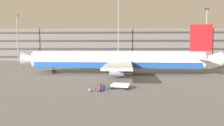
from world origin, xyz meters
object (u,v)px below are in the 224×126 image
(suitcase_navy, at_px, (91,89))
(baggage_cart, at_px, (120,86))
(airliner, at_px, (118,61))
(suitcase_laid_flat, at_px, (104,88))
(suitcase_black, at_px, (99,91))
(backpack_red, at_px, (90,90))
(suitcase_purple, at_px, (101,86))

(suitcase_navy, bearing_deg, baggage_cart, 9.52)
(airliner, relative_size, suitcase_navy, 50.52)
(airliner, xyz_separation_m, suitcase_laid_flat, (-1.96, -17.06, -2.66))
(suitcase_navy, xyz_separation_m, baggage_cart, (4.06, 0.68, 0.32))
(suitcase_laid_flat, distance_m, suitcase_navy, 1.79)
(suitcase_laid_flat, height_order, suitcase_black, suitcase_laid_flat)
(airliner, bearing_deg, backpack_red, -101.47)
(suitcase_purple, relative_size, baggage_cart, 0.28)
(airliner, height_order, suitcase_laid_flat, airliner)
(baggage_cart, bearing_deg, suitcase_navy, -170.48)
(airliner, distance_m, suitcase_navy, 17.54)
(suitcase_purple, bearing_deg, suitcase_navy, -152.42)
(suitcase_purple, relative_size, backpack_red, 1.70)
(airliner, height_order, suitcase_black, airliner)
(suitcase_navy, distance_m, baggage_cart, 4.13)
(suitcase_navy, height_order, suitcase_purple, suitcase_purple)
(airliner, height_order, backpack_red, airliner)
(suitcase_navy, relative_size, suitcase_purple, 0.93)
(suitcase_black, xyz_separation_m, suitcase_purple, (0.10, 1.88, 0.25))
(suitcase_laid_flat, relative_size, baggage_cart, 0.26)
(backpack_red, height_order, baggage_cart, baggage_cart)
(suitcase_black, height_order, suitcase_purple, suitcase_purple)
(suitcase_navy, xyz_separation_m, suitcase_purple, (1.37, 0.71, 0.28))
(baggage_cart, bearing_deg, suitcase_laid_flat, -159.64)
(suitcase_black, height_order, backpack_red, backpack_red)
(suitcase_navy, xyz_separation_m, backpack_red, (0.06, -1.18, 0.13))
(suitcase_navy, relative_size, backpack_red, 1.58)
(airliner, relative_size, suitcase_purple, 46.81)
(backpack_red, bearing_deg, suitcase_navy, 92.91)
(suitcase_navy, height_order, baggage_cart, baggage_cart)
(backpack_red, xyz_separation_m, baggage_cart, (4.00, 1.86, 0.19))
(suitcase_black, distance_m, baggage_cart, 3.37)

